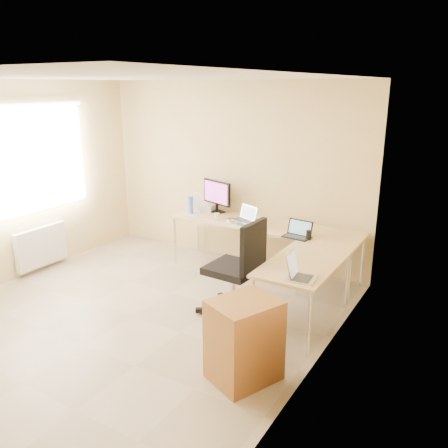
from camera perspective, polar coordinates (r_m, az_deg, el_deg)
The scene contains 25 objects.
floor at distance 5.43m, azimuth -11.23°, elevation -11.17°, with size 4.50×4.50×0.00m, color tan.
ceiling at distance 4.81m, azimuth -13.06°, elevation 17.37°, with size 4.50×4.50×0.00m, color white.
wall_back at distance 6.74m, azimuth 1.03°, elevation 6.39°, with size 4.50×4.50×0.00m, color tan.
wall_left at distance 6.55m, azimuth -25.74°, elevation 4.42°, with size 4.50×4.50×0.00m, color tan.
wall_right at distance 3.89m, azimuth 11.30°, elevation -1.77°, with size 4.50×4.50×0.00m, color tan.
desk_main at distance 6.31m, azimuth 4.88°, elevation -3.20°, with size 2.65×0.70×0.73m, color tan.
desk_return at distance 5.11m, azimuth 9.76°, elevation -8.39°, with size 0.70×1.30×0.73m, color tan.
monitor at distance 6.71m, azimuth -0.89°, elevation 3.44°, with size 0.55×0.18×0.48m, color black.
book_stack at distance 6.12m, azimuth 3.47°, elevation 0.04°, with size 0.24×0.33×0.05m, color #155440.
laptop_center at distance 6.11m, azimuth 2.53°, elevation 1.27°, with size 0.31×0.24×0.20m, color #9495AA.
laptop_black at distance 5.68m, azimuth 9.06°, elevation -0.66°, with size 0.33×0.24×0.21m, color black.
keyboard at distance 6.00m, azimuth 2.60°, elevation -0.46°, with size 0.42×0.12×0.02m, color silver.
mouse at distance 6.02m, azimuth 3.35°, elevation -0.33°, with size 0.09×0.06×0.03m, color silver.
mug at distance 6.41m, azimuth -0.93°, elevation 0.98°, with size 0.09×0.09×0.08m, color silver.
cd_stack at distance 6.33m, azimuth 0.89°, elevation 0.55°, with size 0.13×0.13×0.03m, color silver.
water_bottle at distance 6.63m, azimuth -4.16°, elevation 2.33°, with size 0.08×0.08×0.27m, color #5179DD.
papers at distance 6.72m, azimuth -3.80°, elevation 1.36°, with size 0.20×0.28×0.01m, color silver.
white_box at distance 6.85m, azimuth -2.16°, elevation 2.01°, with size 0.22×0.16×0.08m, color beige.
desk_fan at distance 6.76m, azimuth -3.37°, elevation 2.61°, with size 0.21×0.21×0.27m, color white.
black_cup at distance 5.64m, azimuth 10.46°, elevation -1.35°, with size 0.07×0.07×0.12m, color black.
laptop_return at distance 4.48m, azimuth 9.67°, elevation -5.54°, with size 0.25×0.31×0.21m, color #BDBDBD.
office_chair at distance 5.19m, azimuth 1.07°, elevation -6.09°, with size 0.69×0.69×1.15m, color black.
cabinet at distance 4.17m, azimuth 2.51°, elevation -14.42°, with size 0.46×0.57×0.79m, color brown.
radiator at distance 6.96m, azimuth -21.73°, elevation -2.60°, with size 0.09×0.80×0.55m, color white.
window at distance 6.70m, azimuth -22.94°, elevation 7.17°, with size 0.10×1.80×1.40m, color white.
Camera 1 is at (3.31, -3.49, 2.52)m, focal length 36.86 mm.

